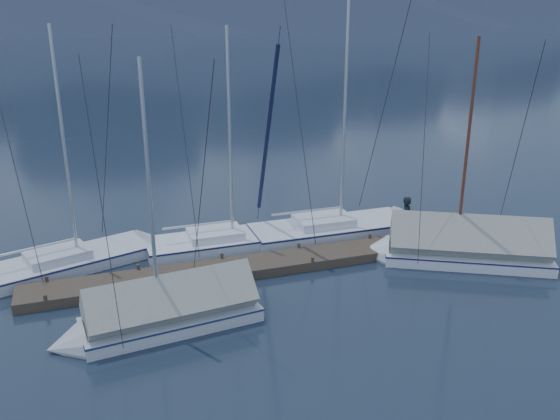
# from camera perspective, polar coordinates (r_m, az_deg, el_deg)

# --- Properties ---
(ground) EXTENTS (1000.00, 1000.00, 0.00)m
(ground) POSITION_cam_1_polar(r_m,az_deg,el_deg) (20.11, 1.86, -7.72)
(ground) COLOR black
(ground) RESTS_ON ground
(dock) EXTENTS (18.00, 1.50, 0.54)m
(dock) POSITION_cam_1_polar(r_m,az_deg,el_deg) (21.75, 0.00, -5.20)
(dock) COLOR #382D23
(dock) RESTS_ON ground
(mooring_posts) EXTENTS (15.12, 1.52, 0.35)m
(mooring_posts) POSITION_cam_1_polar(r_m,az_deg,el_deg) (21.51, -1.26, -4.80)
(mooring_posts) COLOR #382D23
(mooring_posts) RESTS_ON ground
(sailboat_open_left) EXTENTS (7.35, 4.08, 9.36)m
(sailboat_open_left) POSITION_cam_1_polar(r_m,az_deg,el_deg) (23.21, -17.68, -4.40)
(sailboat_open_left) COLOR silver
(sailboat_open_left) RESTS_ON ground
(sailboat_open_mid) EXTENTS (7.00, 3.01, 9.24)m
(sailboat_open_mid) POSITION_cam_1_polar(r_m,az_deg,el_deg) (23.77, -3.43, -2.91)
(sailboat_open_mid) COLOR silver
(sailboat_open_mid) RESTS_ON ground
(sailboat_open_right) EXTENTS (7.77, 3.34, 10.26)m
(sailboat_open_right) POSITION_cam_1_polar(r_m,az_deg,el_deg) (25.14, 6.96, -1.71)
(sailboat_open_right) COLOR silver
(sailboat_open_right) RESTS_ON ground
(sailboat_covered_near) EXTENTS (7.09, 5.11, 9.01)m
(sailboat_covered_near) POSITION_cam_1_polar(r_m,az_deg,el_deg) (23.06, 16.25, -3.64)
(sailboat_covered_near) COLOR white
(sailboat_covered_near) RESTS_ON ground
(sailboat_covered_far) EXTENTS (6.33, 2.73, 8.64)m
(sailboat_covered_far) POSITION_cam_1_polar(r_m,az_deg,el_deg) (18.05, -11.95, -10.00)
(sailboat_covered_far) COLOR silver
(sailboat_covered_far) RESTS_ON ground
(person) EXTENTS (0.63, 0.76, 1.79)m
(person) POSITION_cam_1_polar(r_m,az_deg,el_deg) (23.44, 12.12, -0.84)
(person) COLOR black
(person) RESTS_ON dock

